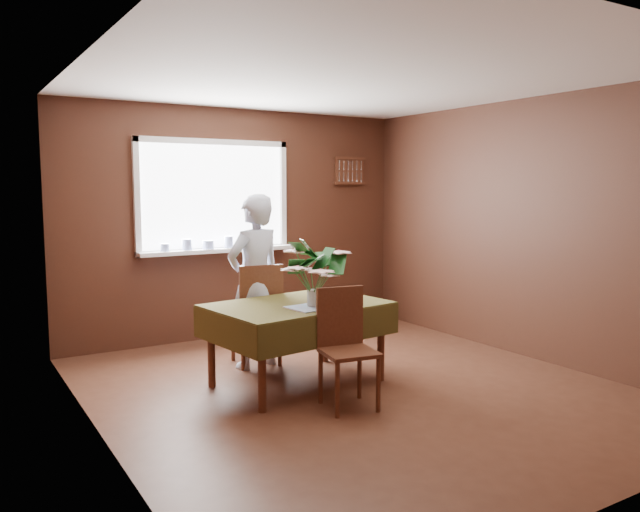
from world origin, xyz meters
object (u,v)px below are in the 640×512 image
chair_far (258,311)px  seated_woman (255,281)px  chair_near (345,341)px  dining_table (297,313)px  flower_bouquet (314,269)px

chair_far → seated_woman: size_ratio=0.60×
chair_far → chair_near: bearing=103.4°
dining_table → seated_woman: (-0.08, 0.65, 0.19)m
chair_far → chair_near: size_ratio=1.07×
dining_table → flower_bouquet: size_ratio=2.77×
dining_table → chair_near: chair_near is taller
chair_far → chair_near: (0.10, -1.28, -0.03)m
dining_table → seated_woman: size_ratio=0.96×
chair_near → seated_woman: (-0.14, 1.27, 0.30)m
chair_near → seated_woman: size_ratio=0.56×
chair_near → flower_bouquet: flower_bouquet is taller
chair_near → flower_bouquet: size_ratio=1.62×
chair_near → seated_woman: 1.32m
dining_table → seated_woman: seated_woman is taller
dining_table → flower_bouquet: (0.05, -0.18, 0.39)m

